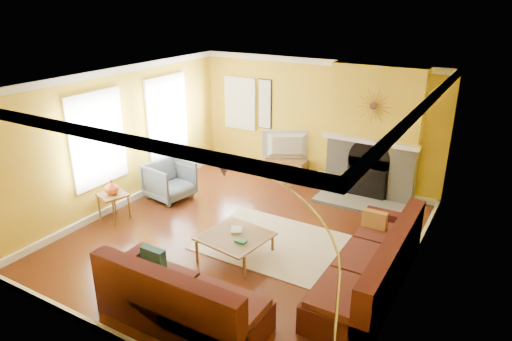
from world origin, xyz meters
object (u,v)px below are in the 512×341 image
Objects in this scene: armchair at (170,180)px; sectional_sofa at (276,252)px; media_console at (287,169)px; arc_lamp at (283,274)px; coffee_table at (235,246)px; side_table at (114,207)px.

sectional_sofa is at bearing -105.21° from armchair.
arc_lamp is (2.40, -4.90, 0.90)m from media_console.
armchair is at bearing 152.78° from coffee_table.
armchair is 1.64× the size of side_table.
armchair is at bearing 78.32° from side_table.
media_console is (-1.59, 3.53, -0.21)m from sectional_sofa.
side_table is 4.64m from arc_lamp.
sectional_sofa is 7.27× the size of side_table.
coffee_table is at bearing 1.09° from side_table.
coffee_table is 1.89× the size of side_table.
arc_lamp is (4.02, -2.81, 0.76)m from armchair.
side_table is (-0.26, -1.27, -0.13)m from armchair.
media_console is at bearing 114.32° from sectional_sofa.
coffee_table is 1.09× the size of media_console.
sectional_sofa is 3.52m from armchair.
sectional_sofa is 3.49m from side_table.
coffee_table is at bearing 136.02° from arc_lamp.
side_table is (-1.88, -3.37, 0.01)m from media_console.
media_console is 1.05× the size of armchair.
armchair is at bearing -127.78° from media_console.
sectional_sofa is 0.90m from coffee_table.
media_console is 2.65m from armchair.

